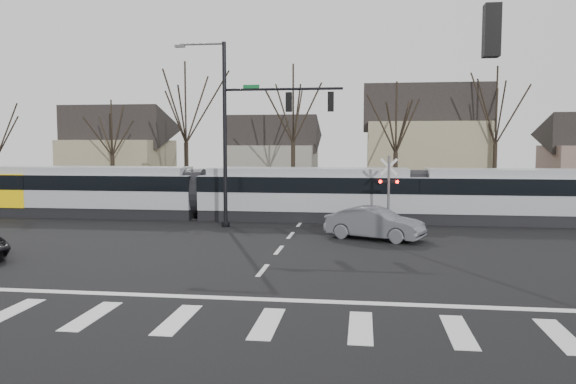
# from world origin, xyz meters

# --- Properties ---
(ground) EXTENTS (140.00, 140.00, 0.00)m
(ground) POSITION_xyz_m (0.00, 0.00, 0.00)
(ground) COLOR black
(grass_verge) EXTENTS (140.00, 28.00, 0.01)m
(grass_verge) POSITION_xyz_m (0.00, 32.00, 0.01)
(grass_verge) COLOR #38331E
(grass_verge) RESTS_ON ground
(crosswalk) EXTENTS (27.00, 2.60, 0.01)m
(crosswalk) POSITION_xyz_m (0.00, -4.00, 0.01)
(crosswalk) COLOR silver
(crosswalk) RESTS_ON ground
(stop_line) EXTENTS (28.00, 0.35, 0.01)m
(stop_line) POSITION_xyz_m (0.00, -1.80, 0.01)
(stop_line) COLOR silver
(stop_line) RESTS_ON ground
(lane_dashes) EXTENTS (0.18, 30.00, 0.01)m
(lane_dashes) POSITION_xyz_m (0.00, 16.00, 0.01)
(lane_dashes) COLOR silver
(lane_dashes) RESTS_ON ground
(rail_pair) EXTENTS (90.00, 1.52, 0.06)m
(rail_pair) POSITION_xyz_m (0.00, 15.80, 0.03)
(rail_pair) COLOR #59595E
(rail_pair) RESTS_ON ground
(tram) EXTENTS (41.88, 3.11, 3.17)m
(tram) POSITION_xyz_m (0.08, 16.00, 1.73)
(tram) COLOR gray
(tram) RESTS_ON ground
(sedan) EXTENTS (4.99, 5.92, 1.57)m
(sedan) POSITION_xyz_m (4.20, 9.41, 0.78)
(sedan) COLOR #5A5C63
(sedan) RESTS_ON ground
(signal_pole_far) EXTENTS (9.28, 0.44, 10.20)m
(signal_pole_far) POSITION_xyz_m (-2.41, 12.50, 5.70)
(signal_pole_far) COLOR black
(signal_pole_far) RESTS_ON ground
(rail_crossing_signal) EXTENTS (1.08, 0.36, 4.00)m
(rail_crossing_signal) POSITION_xyz_m (5.00, 12.79, 1.89)
(rail_crossing_signal) COLOR #59595B
(rail_crossing_signal) RESTS_ON ground
(tree_row) EXTENTS (59.20, 7.20, 10.00)m
(tree_row) POSITION_xyz_m (2.00, 26.00, 5.00)
(tree_row) COLOR black
(tree_row) RESTS_ON ground
(house_a) EXTENTS (9.72, 8.64, 8.60)m
(house_a) POSITION_xyz_m (-20.00, 34.00, 4.46)
(house_a) COLOR gray
(house_a) RESTS_ON ground
(house_b) EXTENTS (8.64, 7.56, 7.65)m
(house_b) POSITION_xyz_m (-5.00, 36.00, 3.97)
(house_b) COLOR slate
(house_b) RESTS_ON ground
(house_c) EXTENTS (10.80, 8.64, 10.10)m
(house_c) POSITION_xyz_m (9.00, 33.00, 5.23)
(house_c) COLOR gray
(house_c) RESTS_ON ground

